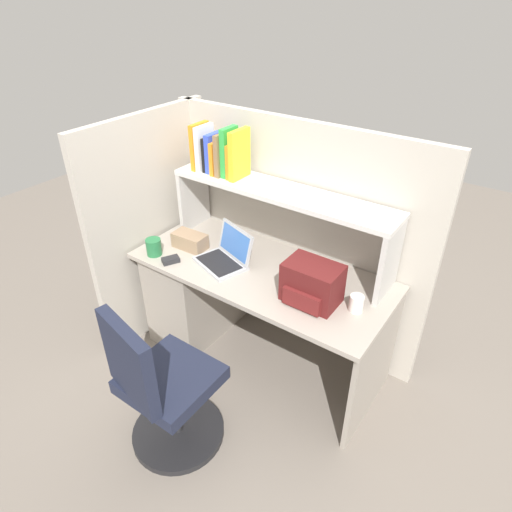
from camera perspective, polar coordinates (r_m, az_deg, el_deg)
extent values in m
plane|color=slate|center=(3.15, 0.54, -12.73)|extent=(8.00, 8.00, 0.00)
cube|color=#AAA093|center=(2.70, 0.61, -1.96)|extent=(1.60, 0.70, 0.03)
cube|color=#9D9388|center=(3.19, -7.59, -4.13)|extent=(0.40, 0.64, 0.70)
cube|color=#9D9388|center=(2.67, 14.87, -13.87)|extent=(0.03, 0.64, 0.70)
cube|color=#BCB5A8|center=(2.94, 4.85, 2.44)|extent=(1.84, 0.05, 1.55)
cube|color=#BCB5A8|center=(3.12, -12.87, 3.66)|extent=(0.05, 1.06, 1.55)
cube|color=beige|center=(3.11, -7.98, 7.43)|extent=(0.03, 0.28, 0.42)
cube|color=beige|center=(2.48, 16.81, -0.72)|extent=(0.03, 0.28, 0.42)
cube|color=silver|center=(2.62, 3.18, 8.24)|extent=(1.44, 0.28, 0.03)
cube|color=orange|center=(2.90, -7.23, 13.85)|extent=(0.03, 0.16, 0.29)
cube|color=white|center=(2.88, -6.63, 13.66)|extent=(0.03, 0.16, 0.28)
cube|color=black|center=(2.88, -5.87, 13.02)|extent=(0.02, 0.15, 0.22)
cube|color=blue|center=(2.85, -5.37, 13.11)|extent=(0.04, 0.15, 0.24)
cube|color=orange|center=(2.82, -4.85, 12.55)|extent=(0.03, 0.16, 0.20)
cube|color=olive|center=(2.79, -4.11, 12.96)|extent=(0.03, 0.17, 0.26)
cube|color=green|center=(2.76, -3.47, 13.20)|extent=(0.04, 0.14, 0.30)
cube|color=orange|center=(2.75, -2.89, 12.13)|extent=(0.03, 0.13, 0.21)
cube|color=yellow|center=(2.72, -2.15, 12.91)|extent=(0.04, 0.18, 0.30)
cube|color=#B7BABF|center=(2.73, -4.61, -0.97)|extent=(0.36, 0.31, 0.02)
cube|color=black|center=(2.72, -4.80, -0.84)|extent=(0.31, 0.25, 0.00)
cube|color=#B7BABF|center=(2.72, -2.66, 1.77)|extent=(0.31, 0.15, 0.20)
cube|color=#3F72CC|center=(2.72, -2.78, 1.72)|extent=(0.27, 0.12, 0.16)
cube|color=#591919|center=(2.39, 7.25, -3.44)|extent=(0.30, 0.20, 0.23)
cube|color=maroon|center=(2.35, 5.92, -5.69)|extent=(0.22, 0.04, 0.10)
cube|color=#262628|center=(2.79, -10.91, -0.51)|extent=(0.10, 0.12, 0.03)
cylinder|color=white|center=(2.40, 12.78, -5.95)|extent=(0.08, 0.08, 0.09)
cube|color=#9E7F60|center=(2.91, -8.49, 1.96)|extent=(0.23, 0.13, 0.10)
cylinder|color=#26723F|center=(2.87, -13.00, 1.14)|extent=(0.10, 0.10, 0.11)
cylinder|color=black|center=(2.77, -9.91, -21.32)|extent=(0.52, 0.52, 0.04)
cylinder|color=#262628|center=(2.60, -10.39, -18.37)|extent=(0.05, 0.05, 0.41)
cube|color=#1E2338|center=(2.45, -10.88, -15.32)|extent=(0.44, 0.44, 0.08)
cube|color=#1E2338|center=(2.20, -16.02, -13.10)|extent=(0.40, 0.14, 0.44)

